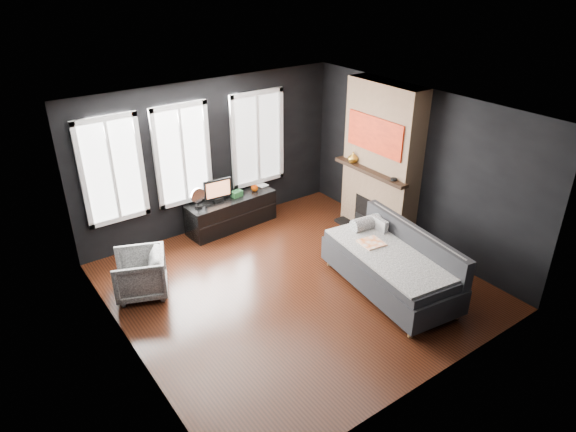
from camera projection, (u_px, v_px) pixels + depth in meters
floor at (294, 286)px, 7.85m from camera, size 5.00×5.00×0.00m
ceiling at (295, 113)px, 6.62m from camera, size 5.00×5.00×0.00m
wall_back at (211, 156)px, 9.04m from camera, size 5.00×0.02×2.70m
wall_left at (121, 262)px, 5.94m from camera, size 0.02×5.00×2.70m
wall_right at (416, 168)px, 8.53m from camera, size 0.02×5.00×2.70m
windows at (183, 103)px, 8.31m from camera, size 4.00×0.16×1.76m
fireplace at (381, 160)px, 8.86m from camera, size 0.70×1.62×2.70m
sofa at (390, 263)px, 7.55m from camera, size 1.38×2.35×0.96m
stripe_pillow at (379, 228)px, 8.05m from camera, size 0.10×0.35×0.35m
armchair at (140, 272)px, 7.52m from camera, size 0.90×0.92×0.74m
media_console at (231, 212)px, 9.44m from camera, size 1.73×0.65×0.58m
monitor at (218, 189)px, 9.09m from camera, size 0.53×0.15×0.47m
desk_fan at (198, 197)px, 8.88m from camera, size 0.29×0.29×0.38m
mug at (255, 188)px, 9.55m from camera, size 0.13×0.11×0.13m
book at (257, 181)px, 9.70m from camera, size 0.18×0.04×0.25m
storage_box at (237, 194)px, 9.34m from camera, size 0.22×0.16×0.11m
mantel_vase at (353, 157)px, 9.07m from camera, size 0.23×0.24×0.18m
mantel_clock at (394, 179)px, 8.38m from camera, size 0.11×0.11×0.04m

